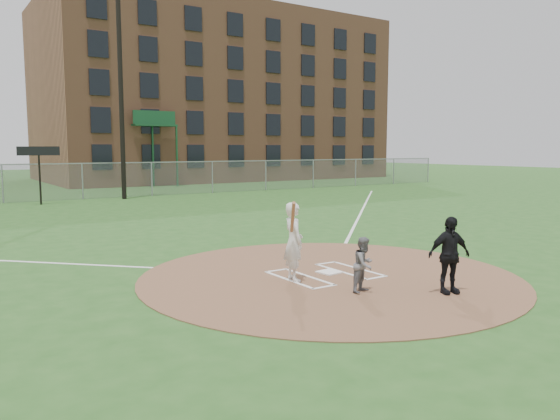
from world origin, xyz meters
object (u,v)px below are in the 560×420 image
catcher (364,264)px  batter_at_plate (294,241)px  umpire (449,255)px  home_plate (329,272)px

catcher → batter_at_plate: 1.68m
catcher → umpire: umpire is taller
home_plate → umpire: 2.88m
home_plate → batter_at_plate: (-1.09, -0.14, 0.83)m
umpire → batter_at_plate: size_ratio=0.85×
home_plate → batter_at_plate: 1.38m
catcher → umpire: size_ratio=0.72×
home_plate → umpire: bearing=-72.2°
umpire → batter_at_plate: (-1.94, 2.51, 0.09)m
batter_at_plate → catcher: bearing=-67.6°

